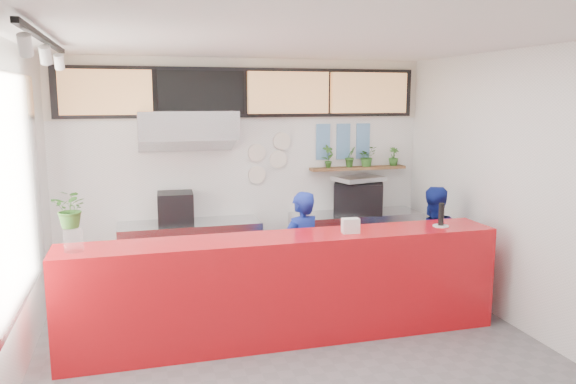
{
  "coord_description": "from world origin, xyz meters",
  "views": [
    {
      "loc": [
        -1.46,
        -4.93,
        2.49
      ],
      "look_at": [
        0.1,
        0.7,
        1.5
      ],
      "focal_mm": 35.0,
      "sensor_mm": 36.0,
      "label": 1
    }
  ],
  "objects_px": {
    "panini_oven": "(176,208)",
    "staff_center": "(301,253)",
    "staff_right": "(431,244)",
    "pepper_mill": "(441,214)",
    "espresso_machine": "(358,198)",
    "service_counter": "(286,288)"
  },
  "relations": [
    {
      "from": "panini_oven",
      "to": "staff_center",
      "type": "bearing_deg",
      "value": -38.13
    },
    {
      "from": "staff_right",
      "to": "pepper_mill",
      "type": "distance_m",
      "value": 0.87
    },
    {
      "from": "panini_oven",
      "to": "espresso_machine",
      "type": "distance_m",
      "value": 2.5
    },
    {
      "from": "staff_center",
      "to": "pepper_mill",
      "type": "bearing_deg",
      "value": 131.75
    },
    {
      "from": "staff_center",
      "to": "staff_right",
      "type": "distance_m",
      "value": 1.65
    },
    {
      "from": "service_counter",
      "to": "staff_right",
      "type": "height_order",
      "value": "staff_right"
    },
    {
      "from": "service_counter",
      "to": "pepper_mill",
      "type": "height_order",
      "value": "pepper_mill"
    },
    {
      "from": "service_counter",
      "to": "staff_center",
      "type": "distance_m",
      "value": 0.75
    },
    {
      "from": "service_counter",
      "to": "espresso_machine",
      "type": "height_order",
      "value": "espresso_machine"
    },
    {
      "from": "service_counter",
      "to": "staff_center",
      "type": "xyz_separation_m",
      "value": [
        0.35,
        0.64,
        0.17
      ]
    },
    {
      "from": "service_counter",
      "to": "pepper_mill",
      "type": "relative_size",
      "value": 18.57
    },
    {
      "from": "service_counter",
      "to": "staff_right",
      "type": "bearing_deg",
      "value": 16.92
    },
    {
      "from": "espresso_machine",
      "to": "staff_right",
      "type": "height_order",
      "value": "staff_right"
    },
    {
      "from": "service_counter",
      "to": "pepper_mill",
      "type": "xyz_separation_m",
      "value": [
        1.74,
        -0.03,
        0.69
      ]
    },
    {
      "from": "service_counter",
      "to": "panini_oven",
      "type": "bearing_deg",
      "value": 118.37
    },
    {
      "from": "staff_center",
      "to": "staff_right",
      "type": "bearing_deg",
      "value": 156.59
    },
    {
      "from": "service_counter",
      "to": "staff_right",
      "type": "relative_size",
      "value": 3.15
    },
    {
      "from": "panini_oven",
      "to": "staff_right",
      "type": "distance_m",
      "value": 3.23
    },
    {
      "from": "service_counter",
      "to": "staff_center",
      "type": "bearing_deg",
      "value": 61.28
    },
    {
      "from": "espresso_machine",
      "to": "panini_oven",
      "type": "bearing_deg",
      "value": -156.41
    },
    {
      "from": "service_counter",
      "to": "panini_oven",
      "type": "relative_size",
      "value": 10.19
    },
    {
      "from": "espresso_machine",
      "to": "staff_right",
      "type": "relative_size",
      "value": 0.46
    }
  ]
}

